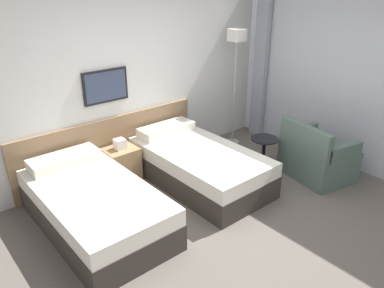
% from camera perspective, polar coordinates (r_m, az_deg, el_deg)
% --- Properties ---
extents(ground_plane, '(16.00, 16.00, 0.00)m').
position_cam_1_polar(ground_plane, '(4.47, 6.98, -11.95)').
color(ground_plane, '#5B544C').
extents(wall_headboard, '(10.00, 0.10, 2.70)m').
position_cam_1_polar(wall_headboard, '(5.37, -8.95, 9.59)').
color(wall_headboard, silver).
rests_on(wall_headboard, ground_plane).
extents(wall_window, '(0.21, 4.53, 2.70)m').
position_cam_1_polar(wall_window, '(5.72, 25.34, 8.89)').
color(wall_window, white).
rests_on(wall_window, ground_plane).
extents(bed_near_door, '(1.05, 1.95, 0.63)m').
position_cam_1_polar(bed_near_door, '(4.41, -14.64, -9.12)').
color(bed_near_door, '#332D28').
rests_on(bed_near_door, ground_plane).
extents(bed_near_window, '(1.05, 1.95, 0.63)m').
position_cam_1_polar(bed_near_window, '(5.14, 0.99, -3.21)').
color(bed_near_window, '#332D28').
rests_on(bed_near_window, ground_plane).
extents(nightstand, '(0.43, 0.38, 0.62)m').
position_cam_1_polar(nightstand, '(5.28, -10.68, -2.98)').
color(nightstand, '#9E7A51').
rests_on(nightstand, ground_plane).
extents(floor_lamp, '(0.24, 0.24, 1.90)m').
position_cam_1_polar(floor_lamp, '(6.06, 6.77, 13.81)').
color(floor_lamp, '#9E9993').
rests_on(floor_lamp, ground_plane).
extents(side_table, '(0.39, 0.39, 0.51)m').
position_cam_1_polar(side_table, '(5.50, 10.91, -0.66)').
color(side_table, black).
rests_on(side_table, ground_plane).
extents(armchair, '(0.88, 1.01, 0.83)m').
position_cam_1_polar(armchair, '(5.56, 18.46, -2.06)').
color(armchair, '#4C6056').
rests_on(armchair, ground_plane).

